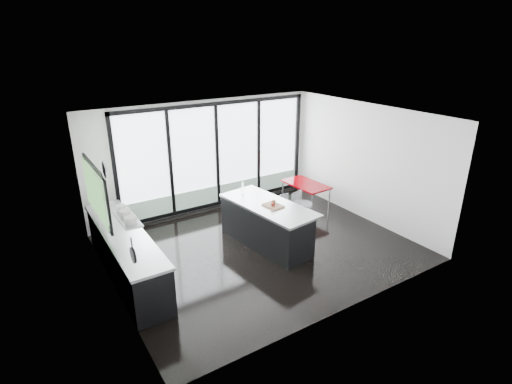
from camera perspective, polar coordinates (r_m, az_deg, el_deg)
floor at (r=8.62m, az=0.52°, el=-7.88°), size 6.00×5.00×0.00m
ceiling at (r=7.65m, az=0.59°, el=10.73°), size 6.00×5.00×0.00m
wall_back at (r=10.23m, az=-5.76°, el=4.55°), size 6.00×0.09×2.80m
wall_front at (r=6.27m, az=13.21°, el=-5.93°), size 6.00×0.00×2.80m
wall_left at (r=7.17m, az=-21.04°, el=-1.83°), size 0.26×5.00×2.80m
wall_right at (r=9.91m, az=15.28°, el=4.11°), size 0.00×5.00×2.80m
counter_cabinets at (r=7.81m, az=-18.02°, el=-8.50°), size 0.69×3.24×1.36m
island at (r=8.55m, az=1.37°, el=-4.63°), size 1.23×2.35×1.20m
bar_stool_near at (r=9.03m, az=6.61°, el=-3.84°), size 0.61×0.61×0.78m
bar_stool_far at (r=9.30m, az=4.37°, el=-3.47°), size 0.42×0.42×0.63m
red_table at (r=10.50m, az=7.07°, el=-0.49°), size 0.77×1.27×0.66m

